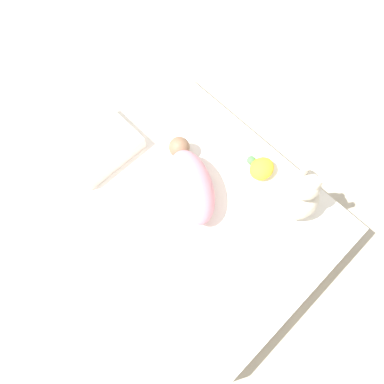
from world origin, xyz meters
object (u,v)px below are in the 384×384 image
object	(u,v)px
swaddled_baby	(190,183)
turtle_plush	(261,168)
pillow	(100,146)
bunny_plush	(298,195)

from	to	relation	value
swaddled_baby	turtle_plush	size ratio (longest dim) A/B	3.18
pillow	bunny_plush	world-z (taller)	bunny_plush
bunny_plush	pillow	bearing A→B (deg)	28.30
pillow	bunny_plush	distance (m)	1.00
swaddled_baby	pillow	bearing A→B (deg)	48.34
bunny_plush	turtle_plush	world-z (taller)	bunny_plush
swaddled_baby	turtle_plush	bearing A→B (deg)	-89.23
bunny_plush	turtle_plush	xyz separation A→B (m)	(0.23, -0.03, -0.10)
turtle_plush	swaddled_baby	bearing A→B (deg)	62.45
swaddled_baby	turtle_plush	distance (m)	0.37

